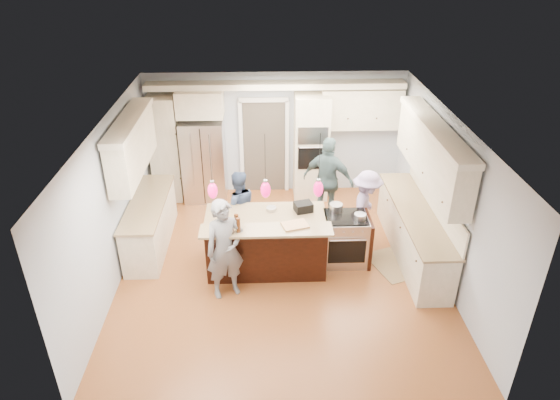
# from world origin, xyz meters

# --- Properties ---
(ground_plane) EXTENTS (6.00, 6.00, 0.00)m
(ground_plane) POSITION_xyz_m (0.00, 0.00, 0.00)
(ground_plane) COLOR #B05D30
(ground_plane) RESTS_ON ground
(room_shell) EXTENTS (5.54, 6.04, 2.72)m
(room_shell) POSITION_xyz_m (0.00, 0.00, 1.82)
(room_shell) COLOR #B2BCC6
(room_shell) RESTS_ON ground
(refrigerator) EXTENTS (0.90, 0.70, 1.80)m
(refrigerator) POSITION_xyz_m (-1.55, 2.64, 0.90)
(refrigerator) COLOR #B7B7BC
(refrigerator) RESTS_ON ground
(oven_column) EXTENTS (0.72, 0.69, 2.30)m
(oven_column) POSITION_xyz_m (0.75, 2.67, 1.15)
(oven_column) COLOR beige
(oven_column) RESTS_ON ground
(back_upper_cabinets) EXTENTS (5.30, 0.61, 2.54)m
(back_upper_cabinets) POSITION_xyz_m (-0.75, 2.76, 1.67)
(back_upper_cabinets) COLOR beige
(back_upper_cabinets) RESTS_ON ground
(right_counter_run) EXTENTS (0.64, 3.10, 2.51)m
(right_counter_run) POSITION_xyz_m (2.44, 0.30, 1.06)
(right_counter_run) COLOR beige
(right_counter_run) RESTS_ON ground
(left_cabinets) EXTENTS (0.64, 2.30, 2.51)m
(left_cabinets) POSITION_xyz_m (-2.44, 0.80, 1.06)
(left_cabinets) COLOR beige
(left_cabinets) RESTS_ON ground
(kitchen_island) EXTENTS (2.10, 1.46, 1.12)m
(kitchen_island) POSITION_xyz_m (-0.25, 0.07, 0.49)
(kitchen_island) COLOR black
(kitchen_island) RESTS_ON ground
(island_range) EXTENTS (0.82, 0.71, 0.92)m
(island_range) POSITION_xyz_m (1.16, 0.15, 0.46)
(island_range) COLOR #B7B7BC
(island_range) RESTS_ON ground
(pendant_lights) EXTENTS (1.75, 0.15, 1.03)m
(pendant_lights) POSITION_xyz_m (-0.25, -0.51, 1.80)
(pendant_lights) COLOR black
(pendant_lights) RESTS_ON ground
(person_bar_end) EXTENTS (0.74, 0.62, 1.71)m
(person_bar_end) POSITION_xyz_m (-0.90, -0.70, 0.86)
(person_bar_end) COLOR slate
(person_bar_end) RESTS_ON ground
(person_far_left) EXTENTS (0.82, 0.70, 1.46)m
(person_far_left) POSITION_xyz_m (-0.76, 0.85, 0.73)
(person_far_left) COLOR #334364
(person_far_left) RESTS_ON ground
(person_far_right) EXTENTS (1.13, 0.86, 1.79)m
(person_far_right) POSITION_xyz_m (1.00, 1.60, 0.89)
(person_far_right) COLOR #425C5D
(person_far_right) RESTS_ON ground
(person_range_side) EXTENTS (0.82, 1.08, 1.48)m
(person_range_side) POSITION_xyz_m (1.60, 0.72, 0.74)
(person_range_side) COLOR #9380AD
(person_range_side) RESTS_ON ground
(floor_rug) EXTENTS (0.97, 1.15, 0.01)m
(floor_rug) POSITION_xyz_m (2.00, -0.03, 0.01)
(floor_rug) COLOR #967E52
(floor_rug) RESTS_ON ground
(water_bottle) EXTENTS (0.08, 0.08, 0.34)m
(water_bottle) POSITION_xyz_m (-0.94, -0.57, 1.29)
(water_bottle) COLOR silver
(water_bottle) RESTS_ON kitchen_island
(beer_bottle_a) EXTENTS (0.07, 0.07, 0.22)m
(beer_bottle_a) POSITION_xyz_m (-0.71, -0.46, 1.23)
(beer_bottle_a) COLOR #4B230D
(beer_bottle_a) RESTS_ON kitchen_island
(beer_bottle_b) EXTENTS (0.08, 0.08, 0.25)m
(beer_bottle_b) POSITION_xyz_m (-0.68, -0.61, 1.25)
(beer_bottle_b) COLOR #4B230D
(beer_bottle_b) RESTS_ON kitchen_island
(beer_bottle_c) EXTENTS (0.06, 0.06, 0.22)m
(beer_bottle_c) POSITION_xyz_m (-0.73, -0.44, 1.23)
(beer_bottle_c) COLOR #4B230D
(beer_bottle_c) RESTS_ON kitchen_island
(drink_can) EXTENTS (0.08, 0.08, 0.12)m
(drink_can) POSITION_xyz_m (-0.79, -0.62, 1.18)
(drink_can) COLOR #B7B7BC
(drink_can) RESTS_ON kitchen_island
(cutting_board) EXTENTS (0.46, 0.39, 0.03)m
(cutting_board) POSITION_xyz_m (0.21, -0.47, 1.14)
(cutting_board) COLOR tan
(cutting_board) RESTS_ON kitchen_island
(pot_large) EXTENTS (0.23, 0.23, 0.13)m
(pot_large) POSITION_xyz_m (0.98, 0.34, 0.99)
(pot_large) COLOR #B7B7BC
(pot_large) RESTS_ON island_range
(pot_small) EXTENTS (0.20, 0.20, 0.10)m
(pot_small) POSITION_xyz_m (1.35, 0.04, 0.97)
(pot_small) COLOR #B7B7BC
(pot_small) RESTS_ON island_range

